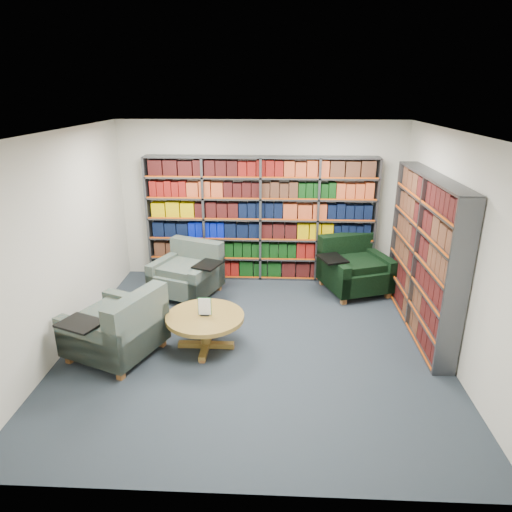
{
  "coord_description": "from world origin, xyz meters",
  "views": [
    {
      "loc": [
        0.28,
        -5.47,
        3.27
      ],
      "look_at": [
        0.0,
        0.6,
        1.05
      ],
      "focal_mm": 32.0,
      "sensor_mm": 36.0,
      "label": 1
    }
  ],
  "objects_px": {
    "chair_teal_left": "(190,274)",
    "coffee_table": "(205,322)",
    "chair_green_right": "(352,269)",
    "chair_teal_front": "(121,331)"
  },
  "relations": [
    {
      "from": "chair_teal_left",
      "to": "chair_green_right",
      "type": "xyz_separation_m",
      "value": [
        2.77,
        0.3,
        0.02
      ]
    },
    {
      "from": "coffee_table",
      "to": "chair_green_right",
      "type": "bearing_deg",
      "value": 42.47
    },
    {
      "from": "chair_teal_front",
      "to": "chair_teal_left",
      "type": "bearing_deg",
      "value": 75.41
    },
    {
      "from": "chair_green_right",
      "to": "coffee_table",
      "type": "height_order",
      "value": "chair_green_right"
    },
    {
      "from": "chair_teal_front",
      "to": "chair_green_right",
      "type": "bearing_deg",
      "value": 34.85
    },
    {
      "from": "chair_teal_left",
      "to": "coffee_table",
      "type": "bearing_deg",
      "value": -73.01
    },
    {
      "from": "chair_teal_front",
      "to": "coffee_table",
      "type": "distance_m",
      "value": 1.08
    },
    {
      "from": "chair_teal_left",
      "to": "coffee_table",
      "type": "relative_size",
      "value": 1.23
    },
    {
      "from": "chair_teal_left",
      "to": "coffee_table",
      "type": "height_order",
      "value": "chair_teal_left"
    },
    {
      "from": "chair_teal_left",
      "to": "chair_teal_front",
      "type": "height_order",
      "value": "chair_teal_front"
    }
  ]
}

